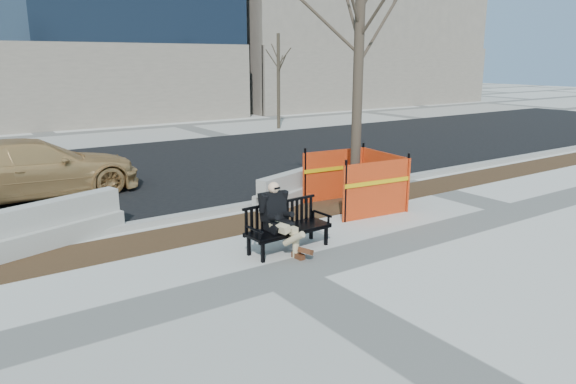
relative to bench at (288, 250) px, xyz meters
name	(u,v)px	position (x,y,z in m)	size (l,w,h in m)	color
ground	(282,274)	(-0.68, -0.82, 0.00)	(120.00, 120.00, 0.00)	beige
mulch_strip	(208,230)	(-0.68, 1.78, 0.00)	(40.00, 1.20, 0.02)	#47301C
asphalt_street	(114,174)	(-0.68, 7.98, 0.00)	(60.00, 10.40, 0.01)	black
curb	(188,216)	(-0.68, 2.73, 0.06)	(60.00, 0.25, 0.12)	#9E9B93
bench	(288,250)	(0.00, 0.00, 0.00)	(1.59, 0.57, 0.85)	black
seated_man	(277,252)	(-0.22, 0.03, 0.00)	(0.53, 0.89, 1.24)	black
tree_fence	(354,207)	(2.76, 1.42, 0.00)	(2.59, 2.59, 6.48)	#FF4C1B
sedan	(37,197)	(-2.97, 6.48, 0.00)	(1.97, 4.86, 1.41)	tan
jersey_barrier_left	(48,246)	(-3.46, 2.58, 0.00)	(2.85, 0.57, 0.82)	#ACA9A1
jersey_barrier_right	(296,201)	(2.00, 2.60, 0.00)	(2.58, 0.52, 0.74)	#A9A59E
far_tree_right	(279,128)	(8.99, 14.00, 0.00)	(1.76, 1.76, 4.74)	#43392B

